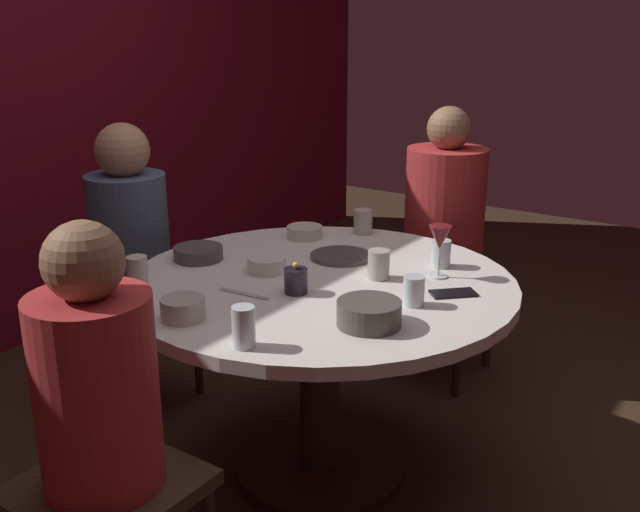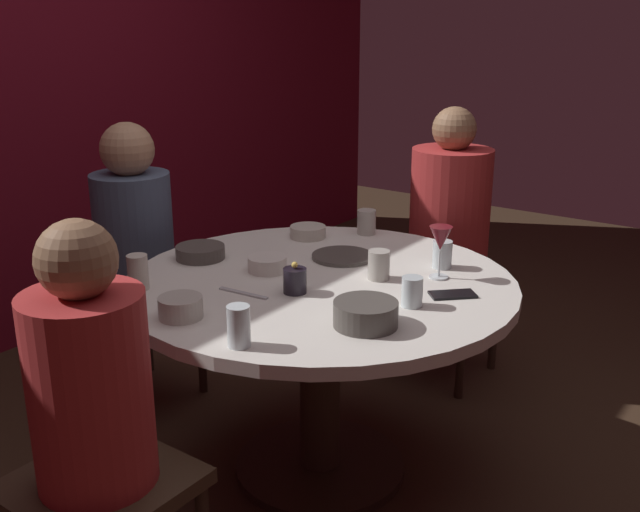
{
  "view_description": "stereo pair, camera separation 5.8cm",
  "coord_description": "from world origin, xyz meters",
  "px_view_note": "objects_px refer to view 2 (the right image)",
  "views": [
    {
      "loc": [
        -1.87,
        -1.29,
        1.54
      ],
      "look_at": [
        0.0,
        0.0,
        0.8
      ],
      "focal_mm": 41.35,
      "sensor_mm": 36.0,
      "label": 1
    },
    {
      "loc": [
        -1.84,
        -1.34,
        1.54
      ],
      "look_at": [
        0.0,
        0.0,
        0.8
      ],
      "focal_mm": 41.35,
      "sensor_mm": 36.0,
      "label": 2
    }
  ],
  "objects_px": {
    "dining_table": "(320,323)",
    "cup_by_right_diner": "(138,272)",
    "seated_diner_right": "(449,216)",
    "cup_far_edge": "(366,222)",
    "bowl_serving_large": "(200,252)",
    "seated_diner_left": "(91,396)",
    "cell_phone": "(453,294)",
    "candle_holder": "(295,280)",
    "wine_glass": "(440,241)",
    "bowl_sauce_side": "(267,264)",
    "cup_by_left_diner": "(442,254)",
    "dinner_plate": "(343,256)",
    "seated_diner_back": "(134,233)",
    "bowl_salad_center": "(308,232)",
    "cup_beside_wine": "(412,292)",
    "bowl_small_white": "(366,314)",
    "bowl_rice_portion": "(181,307)",
    "cup_center_front": "(379,265)",
    "cup_near_candle": "(239,326)"
  },
  "relations": [
    {
      "from": "seated_diner_left",
      "to": "bowl_small_white",
      "type": "height_order",
      "value": "seated_diner_left"
    },
    {
      "from": "bowl_sauce_side",
      "to": "candle_holder",
      "type": "bearing_deg",
      "value": -118.07
    },
    {
      "from": "candle_holder",
      "to": "cup_beside_wine",
      "type": "height_order",
      "value": "candle_holder"
    },
    {
      "from": "bowl_serving_large",
      "to": "cup_center_front",
      "type": "relative_size",
      "value": 1.8
    },
    {
      "from": "cup_far_edge",
      "to": "bowl_serving_large",
      "type": "bearing_deg",
      "value": 153.34
    },
    {
      "from": "seated_diner_left",
      "to": "bowl_rice_portion",
      "type": "bearing_deg",
      "value": 17.57
    },
    {
      "from": "dinner_plate",
      "to": "cell_phone",
      "type": "height_order",
      "value": "dinner_plate"
    },
    {
      "from": "seated_diner_left",
      "to": "bowl_sauce_side",
      "type": "height_order",
      "value": "seated_diner_left"
    },
    {
      "from": "cup_center_front",
      "to": "bowl_small_white",
      "type": "bearing_deg",
      "value": -153.64
    },
    {
      "from": "cup_center_front",
      "to": "wine_glass",
      "type": "bearing_deg",
      "value": -51.09
    },
    {
      "from": "bowl_salad_center",
      "to": "bowl_serving_large",
      "type": "bearing_deg",
      "value": 160.84
    },
    {
      "from": "seated_diner_left",
      "to": "cup_center_front",
      "type": "relative_size",
      "value": 11.62
    },
    {
      "from": "bowl_sauce_side",
      "to": "cup_by_left_diner",
      "type": "relative_size",
      "value": 1.39
    },
    {
      "from": "bowl_rice_portion",
      "to": "cup_by_left_diner",
      "type": "height_order",
      "value": "cup_by_left_diner"
    },
    {
      "from": "cup_by_left_diner",
      "to": "cup_far_edge",
      "type": "bearing_deg",
      "value": 65.48
    },
    {
      "from": "cup_by_right_diner",
      "to": "cup_beside_wine",
      "type": "bearing_deg",
      "value": -63.78
    },
    {
      "from": "seated_diner_left",
      "to": "bowl_salad_center",
      "type": "xyz_separation_m",
      "value": [
        1.28,
        0.32,
        0.05
      ]
    },
    {
      "from": "bowl_salad_center",
      "to": "cup_by_right_diner",
      "type": "xyz_separation_m",
      "value": [
        -0.77,
        0.09,
        0.03
      ]
    },
    {
      "from": "bowl_salad_center",
      "to": "cup_center_front",
      "type": "height_order",
      "value": "cup_center_front"
    },
    {
      "from": "dining_table",
      "to": "cup_center_front",
      "type": "distance_m",
      "value": 0.28
    },
    {
      "from": "seated_diner_back",
      "to": "bowl_serving_large",
      "type": "height_order",
      "value": "seated_diner_back"
    },
    {
      "from": "cell_phone",
      "to": "bowl_small_white",
      "type": "xyz_separation_m",
      "value": [
        -0.35,
        0.09,
        0.03
      ]
    },
    {
      "from": "seated_diner_right",
      "to": "cup_by_right_diner",
      "type": "relative_size",
      "value": 10.71
    },
    {
      "from": "candle_holder",
      "to": "wine_glass",
      "type": "bearing_deg",
      "value": -37.75
    },
    {
      "from": "bowl_small_white",
      "to": "cup_by_left_diner",
      "type": "bearing_deg",
      "value": 5.92
    },
    {
      "from": "dining_table",
      "to": "candle_holder",
      "type": "distance_m",
      "value": 0.24
    },
    {
      "from": "cup_beside_wine",
      "to": "bowl_salad_center",
      "type": "bearing_deg",
      "value": 60.02
    },
    {
      "from": "bowl_salad_center",
      "to": "cup_far_edge",
      "type": "bearing_deg",
      "value": -41.39
    },
    {
      "from": "candle_holder",
      "to": "dinner_plate",
      "type": "height_order",
      "value": "candle_holder"
    },
    {
      "from": "bowl_small_white",
      "to": "bowl_rice_portion",
      "type": "height_order",
      "value": "bowl_small_white"
    },
    {
      "from": "seated_diner_left",
      "to": "cell_phone",
      "type": "height_order",
      "value": "seated_diner_left"
    },
    {
      "from": "cell_phone",
      "to": "cup_by_left_diner",
      "type": "relative_size",
      "value": 1.48
    },
    {
      "from": "bowl_serving_large",
      "to": "cup_beside_wine",
      "type": "bearing_deg",
      "value": -87.07
    },
    {
      "from": "dinner_plate",
      "to": "cup_far_edge",
      "type": "distance_m",
      "value": 0.33
    },
    {
      "from": "seated_diner_right",
      "to": "bowl_serving_large",
      "type": "xyz_separation_m",
      "value": [
        -1.01,
        0.47,
        0.01
      ]
    },
    {
      "from": "dining_table",
      "to": "cup_by_right_diner",
      "type": "distance_m",
      "value": 0.62
    },
    {
      "from": "cell_phone",
      "to": "dining_table",
      "type": "bearing_deg",
      "value": 61.01
    },
    {
      "from": "candle_holder",
      "to": "wine_glass",
      "type": "height_order",
      "value": "wine_glass"
    },
    {
      "from": "seated_diner_right",
      "to": "cup_far_edge",
      "type": "distance_m",
      "value": 0.43
    },
    {
      "from": "cup_center_front",
      "to": "cup_far_edge",
      "type": "height_order",
      "value": "same"
    },
    {
      "from": "cup_center_front",
      "to": "cup_far_edge",
      "type": "distance_m",
      "value": 0.53
    },
    {
      "from": "cell_phone",
      "to": "bowl_sauce_side",
      "type": "bearing_deg",
      "value": 59.63
    },
    {
      "from": "seated_diner_right",
      "to": "cup_near_candle",
      "type": "xyz_separation_m",
      "value": [
        -1.48,
        -0.13,
        0.04
      ]
    },
    {
      "from": "dining_table",
      "to": "seated_diner_right",
      "type": "xyz_separation_m",
      "value": [
        0.94,
        0.0,
        0.17
      ]
    },
    {
      "from": "candle_holder",
      "to": "bowl_salad_center",
      "type": "height_order",
      "value": "candle_holder"
    },
    {
      "from": "cup_near_candle",
      "to": "cup_by_right_diner",
      "type": "bearing_deg",
      "value": 76.36
    },
    {
      "from": "seated_diner_left",
      "to": "wine_glass",
      "type": "relative_size",
      "value": 6.39
    },
    {
      "from": "cell_phone",
      "to": "bowl_serving_large",
      "type": "height_order",
      "value": "bowl_serving_large"
    },
    {
      "from": "seated_diner_left",
      "to": "bowl_serving_large",
      "type": "height_order",
      "value": "seated_diner_left"
    },
    {
      "from": "dining_table",
      "to": "bowl_small_white",
      "type": "height_order",
      "value": "bowl_small_white"
    }
  ]
}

